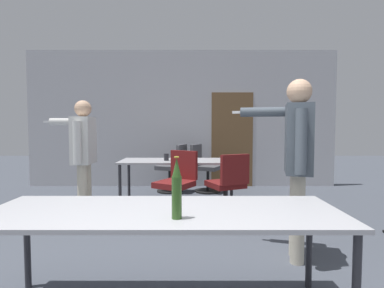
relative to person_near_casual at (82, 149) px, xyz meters
The scene contains 11 objects.
back_wall 2.87m from the person_near_casual, 62.90° to the left, with size 6.71×0.12×2.95m.
conference_table_near 2.44m from the person_near_casual, 57.60° to the right, with size 2.40×0.81×0.74m.
conference_table_far 1.63m from the person_near_casual, 39.49° to the left, with size 1.91×0.80×0.74m.
person_near_casual is the anchor object (origin of this frame).
person_center_tall 2.76m from the person_near_casual, 25.13° to the right, with size 0.75×0.75×1.76m.
office_chair_side_rolled 2.26m from the person_near_casual, 59.59° to the left, with size 0.64×0.60×0.95m.
office_chair_near_pushed 2.10m from the person_near_casual, ahead, with size 0.62×0.66×0.92m.
office_chair_far_left 2.66m from the person_near_casual, 48.01° to the left, with size 0.66×0.63×0.95m.
office_chair_far_right 1.40m from the person_near_casual, ahead, with size 0.65×0.68×0.95m.
beer_bottle 2.64m from the person_near_casual, 58.11° to the right, with size 0.06×0.06×0.39m.
drink_cup 1.43m from the person_near_casual, 41.81° to the left, with size 0.08×0.08×0.12m.
Camera 1 is at (0.22, -1.50, 1.30)m, focal length 28.00 mm.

